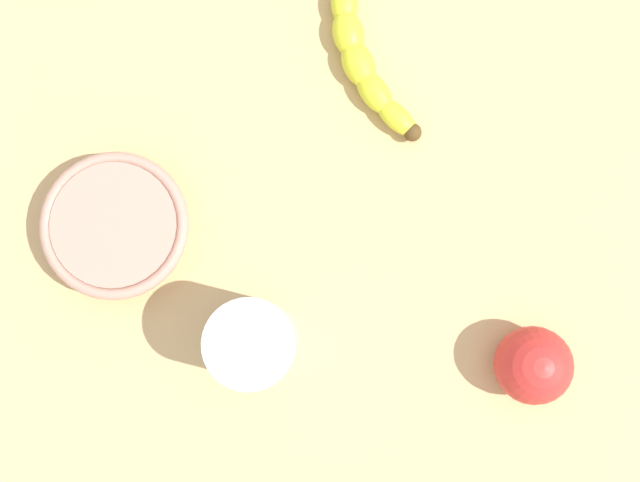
{
  "coord_description": "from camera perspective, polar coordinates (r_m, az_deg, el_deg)",
  "views": [
    {
      "loc": [
        -9.85,
        -1.06,
        83.57
      ],
      "look_at": [
        -2.41,
        -0.84,
        5.0
      ],
      "focal_mm": 44.17,
      "sensor_mm": 36.0,
      "label": 1
    }
  ],
  "objects": [
    {
      "name": "wooden_tabletop",
      "position": [
        0.83,
        -0.54,
        1.45
      ],
      "size": [
        120.0,
        120.0,
        3.0
      ],
      "primitive_type": "cube",
      "color": "tan",
      "rests_on": "ground"
    },
    {
      "name": "smoothie_glass",
      "position": [
        0.75,
        -4.79,
        -7.3
      ],
      "size": [
        8.23,
        8.23,
        11.75
      ],
      "color": "silver",
      "rests_on": "wooden_tabletop"
    },
    {
      "name": "banana",
      "position": [
        0.84,
        2.98,
        13.89
      ],
      "size": [
        21.26,
        10.01,
        3.23
      ],
      "rotation": [
        0.0,
        0.0,
        3.48
      ],
      "color": "yellow",
      "rests_on": "wooden_tabletop"
    },
    {
      "name": "ceramic_bowl",
      "position": [
        0.81,
        -14.44,
        1.0
      ],
      "size": [
        14.67,
        14.67,
        4.81
      ],
      "color": "tan",
      "rests_on": "wooden_tabletop"
    },
    {
      "name": "apple_fruit",
      "position": [
        0.8,
        15.2,
        -8.69
      ],
      "size": [
        7.59,
        7.59,
        7.59
      ],
      "primitive_type": "sphere",
      "color": "red",
      "rests_on": "wooden_tabletop"
    }
  ]
}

